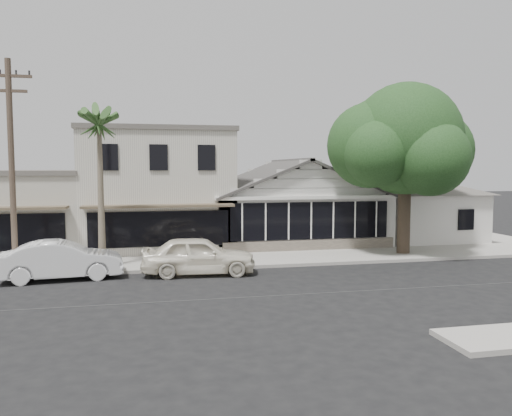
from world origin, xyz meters
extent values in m
plane|color=black|center=(0.00, 0.00, 0.00)|extent=(140.00, 140.00, 0.00)
cube|color=#9E9991|center=(-8.00, 6.75, 0.07)|extent=(90.00, 3.50, 0.15)
cube|color=silver|center=(5.00, 12.50, 1.50)|extent=(10.00, 8.00, 3.00)
cube|color=black|center=(5.00, 8.44, 1.75)|extent=(8.80, 0.10, 2.00)
cube|color=#60564C|center=(5.00, 8.45, 0.35)|extent=(9.60, 0.18, 0.70)
cube|color=silver|center=(13.20, 11.50, 1.50)|extent=(6.00, 6.00, 3.00)
cube|color=beige|center=(-3.00, 13.50, 3.25)|extent=(8.00, 10.00, 6.50)
cylinder|color=brown|center=(-9.00, 5.20, 4.50)|extent=(0.24, 0.24, 9.00)
cube|color=brown|center=(-9.00, 5.20, 8.30)|extent=(1.80, 0.12, 0.12)
cube|color=brown|center=(-9.00, 5.20, 7.70)|extent=(1.40, 0.12, 0.12)
imported|color=white|center=(-1.45, 4.21, 0.83)|extent=(4.97, 2.30, 1.65)
imported|color=white|center=(-7.05, 4.42, 0.80)|extent=(4.99, 2.16, 1.60)
cylinder|color=#45382A|center=(9.45, 6.59, 1.76)|extent=(0.66, 0.66, 3.53)
sphere|color=#1B3917|center=(9.45, 6.59, 6.06)|extent=(5.73, 5.73, 5.73)
sphere|color=#1B3917|center=(11.43, 7.25, 5.51)|extent=(4.19, 4.19, 4.19)
sphere|color=#1B3917|center=(7.68, 7.03, 5.73)|extent=(4.41, 4.41, 4.41)
sphere|color=#1B3917|center=(9.89, 4.93, 5.07)|extent=(3.75, 3.75, 3.75)
sphere|color=#1B3917|center=(8.79, 8.35, 6.40)|extent=(3.97, 3.97, 3.97)
sphere|color=#1B3917|center=(10.77, 8.13, 6.84)|extent=(3.53, 3.53, 3.53)
sphere|color=#1B3917|center=(7.46, 5.71, 5.29)|extent=(3.31, 3.31, 3.31)
cone|color=#726651|center=(-5.58, 5.88, 3.18)|extent=(0.34, 0.34, 6.36)
camera|label=1|loc=(-3.48, -17.01, 4.57)|focal=35.00mm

